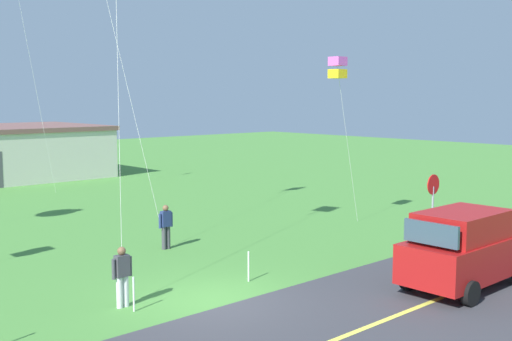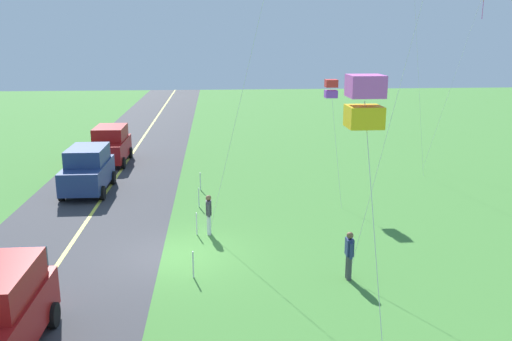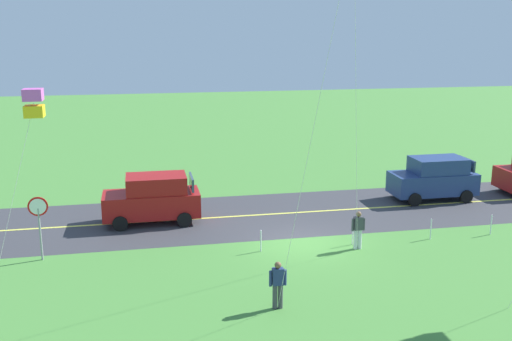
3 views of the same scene
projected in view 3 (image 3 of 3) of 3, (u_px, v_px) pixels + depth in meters
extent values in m
cube|color=#478438|center=(302.00, 243.00, 25.03)|extent=(120.00, 120.00, 0.10)
cube|color=#38383D|center=(280.00, 214.00, 28.83)|extent=(120.00, 7.00, 0.00)
cube|color=#E5E04C|center=(280.00, 214.00, 28.83)|extent=(120.00, 0.16, 0.00)
cube|color=maroon|center=(152.00, 204.00, 27.37)|extent=(4.40, 1.90, 1.10)
cube|color=maroon|center=(156.00, 184.00, 27.20)|extent=(2.73, 1.75, 0.80)
cube|color=#334756|center=(132.00, 185.00, 26.99)|extent=(0.10, 1.62, 0.64)
cube|color=#334756|center=(191.00, 182.00, 27.51)|extent=(0.10, 1.62, 0.60)
cylinder|color=black|center=(120.00, 224.00, 26.33)|extent=(0.68, 0.22, 0.68)
cylinder|color=black|center=(121.00, 211.00, 28.14)|extent=(0.68, 0.22, 0.68)
cylinder|color=black|center=(184.00, 220.00, 26.87)|extent=(0.68, 0.22, 0.68)
cylinder|color=black|center=(181.00, 207.00, 28.68)|extent=(0.68, 0.22, 0.68)
cube|color=navy|center=(432.00, 183.00, 31.06)|extent=(4.40, 1.90, 1.10)
cube|color=navy|center=(438.00, 165.00, 30.88)|extent=(2.73, 1.75, 0.80)
cube|color=#334756|center=(419.00, 166.00, 30.67)|extent=(0.10, 1.62, 0.64)
cube|color=#334756|center=(466.00, 164.00, 31.19)|extent=(0.10, 1.62, 0.60)
cylinder|color=black|center=(415.00, 200.00, 30.01)|extent=(0.68, 0.22, 0.68)
cylinder|color=black|center=(399.00, 190.00, 31.82)|extent=(0.68, 0.22, 0.68)
cylinder|color=black|center=(466.00, 196.00, 30.55)|extent=(0.68, 0.22, 0.68)
cylinder|color=black|center=(448.00, 187.00, 32.36)|extent=(0.68, 0.22, 0.68)
cylinder|color=black|center=(503.00, 184.00, 33.01)|extent=(0.68, 0.22, 0.68)
cylinder|color=gray|center=(40.00, 234.00, 22.88)|extent=(0.08, 0.08, 2.10)
cylinder|color=red|center=(38.00, 206.00, 22.62)|extent=(0.76, 0.04, 0.76)
cylinder|color=white|center=(38.00, 207.00, 22.60)|extent=(0.62, 0.01, 0.62)
cylinder|color=#3F3F47|center=(280.00, 296.00, 19.06)|extent=(0.16, 0.16, 0.82)
cylinder|color=#3F3F47|center=(275.00, 297.00, 19.03)|extent=(0.16, 0.16, 0.82)
cube|color=navy|center=(278.00, 277.00, 18.88)|extent=(0.36, 0.22, 0.56)
cylinder|color=navy|center=(285.00, 277.00, 18.94)|extent=(0.10, 0.10, 0.52)
cylinder|color=navy|center=(271.00, 279.00, 18.85)|extent=(0.10, 0.10, 0.52)
sphere|color=brown|center=(278.00, 265.00, 18.79)|extent=(0.22, 0.22, 0.22)
cylinder|color=silver|center=(360.00, 239.00, 24.20)|extent=(0.16, 0.16, 0.82)
cylinder|color=silver|center=(356.00, 239.00, 24.16)|extent=(0.16, 0.16, 0.82)
cube|color=#3F3F47|center=(358.00, 223.00, 24.02)|extent=(0.36, 0.22, 0.56)
cylinder|color=#3F3F47|center=(364.00, 224.00, 24.08)|extent=(0.10, 0.10, 0.52)
cylinder|color=#3F3F47|center=(353.00, 225.00, 23.99)|extent=(0.10, 0.10, 0.52)
sphere|color=brown|center=(359.00, 214.00, 23.93)|extent=(0.22, 0.22, 0.22)
cylinder|color=silver|center=(318.00, 107.00, 16.09)|extent=(1.36, 3.36, 13.47)
cylinder|color=silver|center=(356.00, 115.00, 21.52)|extent=(1.59, 2.66, 11.48)
cylinder|color=silver|center=(10.00, 211.00, 18.35)|extent=(1.89, 0.33, 6.62)
cube|color=#D859BF|center=(33.00, 95.00, 17.84)|extent=(0.56, 0.56, 0.36)
cube|color=yellow|center=(34.00, 111.00, 17.96)|extent=(0.56, 0.56, 0.36)
cylinder|color=silver|center=(491.00, 225.00, 25.83)|extent=(0.05, 0.05, 0.90)
cylinder|color=silver|center=(431.00, 229.00, 25.29)|extent=(0.05, 0.05, 0.90)
cylinder|color=silver|center=(353.00, 234.00, 24.63)|extent=(0.05, 0.05, 0.90)
cylinder|color=silver|center=(261.00, 241.00, 23.89)|extent=(0.05, 0.05, 0.90)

